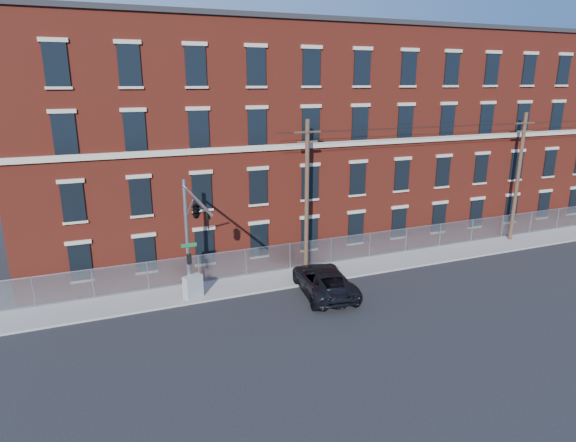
% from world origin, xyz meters
% --- Properties ---
extents(ground, '(140.00, 140.00, 0.00)m').
position_xyz_m(ground, '(0.00, 0.00, 0.00)').
color(ground, black).
rests_on(ground, ground).
extents(sidewalk, '(65.00, 3.00, 0.12)m').
position_xyz_m(sidewalk, '(12.00, 5.00, 0.06)').
color(sidewalk, gray).
rests_on(sidewalk, ground).
extents(mill_building, '(55.30, 14.32, 16.30)m').
position_xyz_m(mill_building, '(12.00, 13.93, 8.15)').
color(mill_building, maroon).
rests_on(mill_building, ground).
extents(chain_link_fence, '(59.06, 0.06, 1.85)m').
position_xyz_m(chain_link_fence, '(12.00, 6.30, 1.06)').
color(chain_link_fence, '#A5A8AD').
rests_on(chain_link_fence, ground).
extents(traffic_signal_mast, '(0.90, 6.75, 7.00)m').
position_xyz_m(traffic_signal_mast, '(-6.00, 2.18, 5.39)').
color(traffic_signal_mast, '#9EA0A5').
rests_on(traffic_signal_mast, ground).
extents(utility_pole_near, '(1.80, 0.28, 10.00)m').
position_xyz_m(utility_pole_near, '(2.00, 5.60, 5.34)').
color(utility_pole_near, '#473223').
rests_on(utility_pole_near, ground).
extents(utility_pole_mid, '(1.80, 0.28, 10.00)m').
position_xyz_m(utility_pole_mid, '(20.00, 5.60, 5.34)').
color(utility_pole_mid, '#473223').
rests_on(utility_pole_mid, ground).
extents(overhead_wires, '(40.00, 0.62, 0.62)m').
position_xyz_m(overhead_wires, '(20.00, 5.60, 9.12)').
color(overhead_wires, black).
rests_on(overhead_wires, ground).
extents(pickup_truck, '(3.58, 6.35, 1.67)m').
position_xyz_m(pickup_truck, '(1.58, 2.08, 0.84)').
color(pickup_truck, black).
rests_on(pickup_truck, ground).
extents(utility_cabinet, '(1.21, 0.90, 1.35)m').
position_xyz_m(utility_cabinet, '(-5.88, 4.20, 0.80)').
color(utility_cabinet, gray).
rests_on(utility_cabinet, sidewalk).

